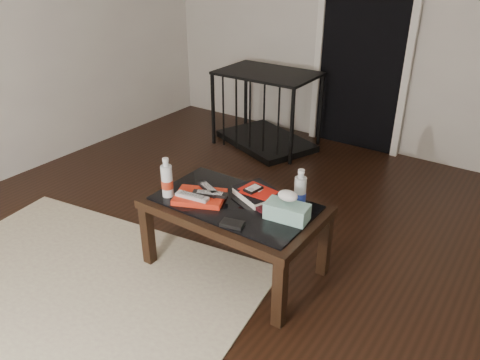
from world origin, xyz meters
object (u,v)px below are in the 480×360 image
(tissue_box, at_px, (287,211))
(pet_crate, at_px, (266,121))
(water_bottle_right, at_px, (300,189))
(textbook, at_px, (257,194))
(water_bottle_left, at_px, (167,177))
(coffee_table, at_px, (235,211))

(tissue_box, bearing_deg, pet_crate, 117.77)
(water_bottle_right, distance_m, tissue_box, 0.15)
(textbook, bearing_deg, tissue_box, 0.65)
(pet_crate, relative_size, tissue_box, 4.60)
(water_bottle_left, relative_size, tissue_box, 1.03)
(coffee_table, bearing_deg, water_bottle_left, -156.10)
(water_bottle_right, height_order, tissue_box, water_bottle_right)
(pet_crate, bearing_deg, water_bottle_right, -31.63)
(pet_crate, relative_size, textbook, 4.23)
(textbook, bearing_deg, water_bottle_right, 28.75)
(water_bottle_left, bearing_deg, pet_crate, 105.13)
(coffee_table, xyz_separation_m, tissue_box, (0.33, 0.01, 0.11))
(textbook, xyz_separation_m, water_bottle_right, (0.26, 0.02, 0.10))
(textbook, height_order, water_bottle_right, water_bottle_right)
(coffee_table, distance_m, tissue_box, 0.35)
(coffee_table, distance_m, water_bottle_right, 0.41)
(coffee_table, bearing_deg, tissue_box, 1.68)
(coffee_table, relative_size, pet_crate, 0.95)
(textbook, height_order, tissue_box, tissue_box)
(coffee_table, xyz_separation_m, textbook, (0.07, 0.12, 0.09))
(pet_crate, bearing_deg, coffee_table, -41.89)
(water_bottle_left, distance_m, water_bottle_right, 0.76)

